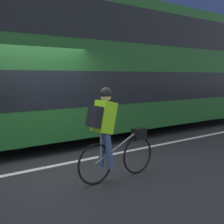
# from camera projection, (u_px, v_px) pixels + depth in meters

# --- Properties ---
(ground_plane) EXTENTS (80.00, 80.00, 0.00)m
(ground_plane) POSITION_uv_depth(u_px,v_px,m) (59.00, 167.00, 6.41)
(ground_plane) COLOR #232326
(road_center_line) EXTENTS (50.00, 0.14, 0.01)m
(road_center_line) POSITION_uv_depth(u_px,v_px,m) (56.00, 165.00, 6.50)
(road_center_line) COLOR silver
(road_center_line) RESTS_ON ground_plane
(bus) EXTENTS (11.60, 2.45, 4.02)m
(bus) POSITION_uv_depth(u_px,v_px,m) (125.00, 64.00, 9.92)
(bus) COLOR black
(bus) RESTS_ON ground_plane
(cyclist_on_bike) EXTENTS (1.71, 0.32, 1.66)m
(cyclist_on_bike) POSITION_uv_depth(u_px,v_px,m) (110.00, 131.00, 5.45)
(cyclist_on_bike) COLOR black
(cyclist_on_bike) RESTS_ON ground_plane
(trash_bin) EXTENTS (0.56, 0.56, 1.02)m
(trash_bin) POSITION_uv_depth(u_px,v_px,m) (115.00, 104.00, 13.68)
(trash_bin) COLOR #515156
(trash_bin) RESTS_ON sidewalk_curb
(street_sign_post) EXTENTS (0.36, 0.09, 2.70)m
(street_sign_post) POSITION_uv_depth(u_px,v_px,m) (126.00, 81.00, 13.94)
(street_sign_post) COLOR #59595B
(street_sign_post) RESTS_ON sidewalk_curb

